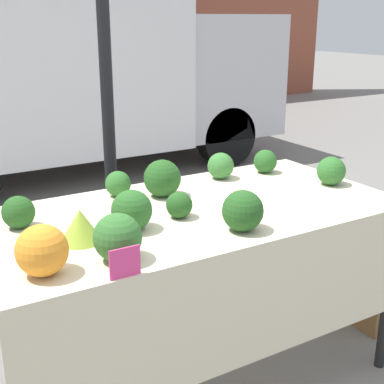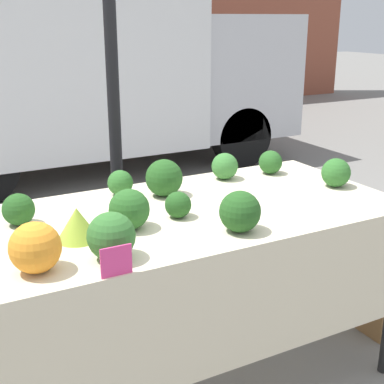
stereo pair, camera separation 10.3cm
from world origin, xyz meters
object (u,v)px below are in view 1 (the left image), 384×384
Objects in this scene: produce_crate at (379,289)px; price_sign at (125,263)px; parked_truck at (68,62)px; orange_cauliflower at (42,250)px.

price_sign is at bearing -167.42° from produce_crate.
parked_truck is 4.77m from orange_cauliflower.
parked_truck is at bearing 96.20° from produce_crate.
produce_crate is (0.46, -4.25, -1.07)m from parked_truck.
parked_truck is 4.85m from price_sign.
produce_crate is at bearing -83.80° from parked_truck.
produce_crate is at bearing 6.92° from orange_cauliflower.
orange_cauliflower is 0.40× the size of produce_crate.
parked_truck is 10.10× the size of produce_crate.
parked_truck is at bearing 70.69° from orange_cauliflower.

